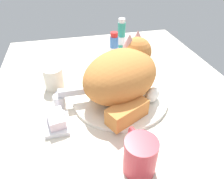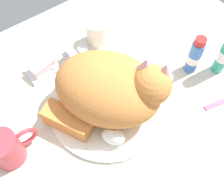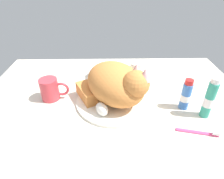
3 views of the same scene
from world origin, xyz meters
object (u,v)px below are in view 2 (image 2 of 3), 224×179
cat (111,89)px  soap_bar (42,66)px  faucet (71,57)px  toothpaste_bottle (195,56)px  rinse_cup (97,32)px  coffee_mug (7,149)px

cat → soap_bar: bearing=111.8°
faucet → toothpaste_bottle: (25.60, -21.71, 2.97)cm
rinse_cup → toothpaste_bottle: (14.60, -24.50, 2.03)cm
faucet → cat: 19.36cm
faucet → soap_bar: 8.30cm
coffee_mug → faucet: bearing=30.2°
soap_bar → toothpaste_bottle: (33.53, -24.17, 3.12)cm
coffee_mug → cat: bearing=-7.9°
rinse_cup → soap_bar: (-18.93, -0.33, -1.09)cm
cat → faucet: bearing=91.3°
coffee_mug → rinse_cup: coffee_mug is taller
coffee_mug → soap_bar: bearing=44.5°
faucet → soap_bar: size_ratio=1.83×
cat → coffee_mug: (-25.86, 3.59, -4.36)cm
soap_bar → faucet: bearing=-17.2°
soap_bar → coffee_mug: bearing=-135.5°
faucet → coffee_mug: bearing=-149.8°
cat → rinse_cup: 24.22cm
cat → rinse_cup: bearing=63.4°
faucet → rinse_cup: (11.00, 2.79, 0.94)cm
rinse_cup → toothpaste_bottle: bearing=-59.2°
cat → rinse_cup: (10.60, 21.16, -5.15)cm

